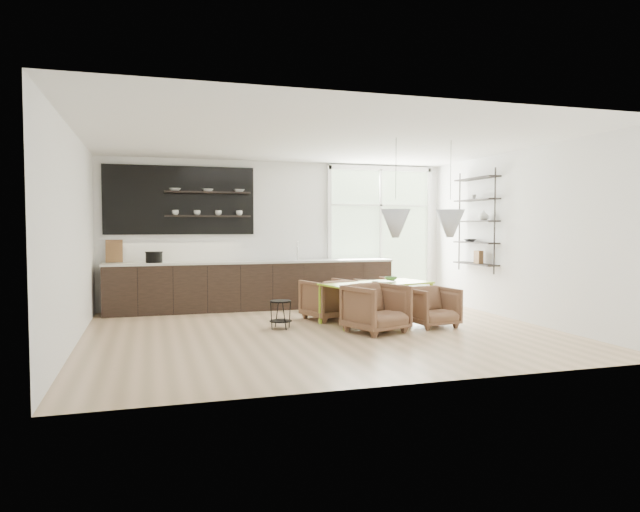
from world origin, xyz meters
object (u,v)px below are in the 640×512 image
Objects in this scene: armchair_front_right at (433,307)px; armchair_front_left at (376,308)px; armchair_back_right at (381,296)px; wire_stool at (281,311)px; armchair_back_left at (328,299)px; dining_table at (377,285)px.

armchair_front_left is at bearing -177.11° from armchair_front_right.
wire_stool is at bearing 0.71° from armchair_back_right.
armchair_back_right is at bearing 94.26° from armchair_front_right.
armchair_back_left reaches higher than wire_stool.
armchair_front_left is at bearing -127.03° from dining_table.
armchair_front_right is (1.05, 0.18, -0.05)m from armchair_front_left.
armchair_front_left reaches higher than dining_table.
armchair_front_left is (-0.76, -1.63, 0.03)m from armchair_back_right.
wire_stool is (-1.67, -0.12, -0.34)m from dining_table.
armchair_back_left is 1.05× the size of armchair_back_right.
wire_stool is at bearing 16.36° from armchair_back_left.
wire_stool is (-1.32, 0.71, -0.08)m from armchair_front_left.
dining_table reaches higher than armchair_front_right.
armchair_back_left is 0.95× the size of armchair_front_left.
wire_stool is at bearing 131.07° from armchair_front_left.
armchair_front_right is at bearing -10.77° from armchair_front_left.
armchair_back_left is 1.13m from armchair_back_right.
dining_table is at bearing 125.83° from armchair_back_left.
armchair_back_left reaches higher than armchair_front_right.
armchair_back_left is at bearing 128.31° from dining_table.
armchair_back_right is at bearing 177.45° from armchair_back_left.
dining_table is 0.95m from armchair_back_right.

